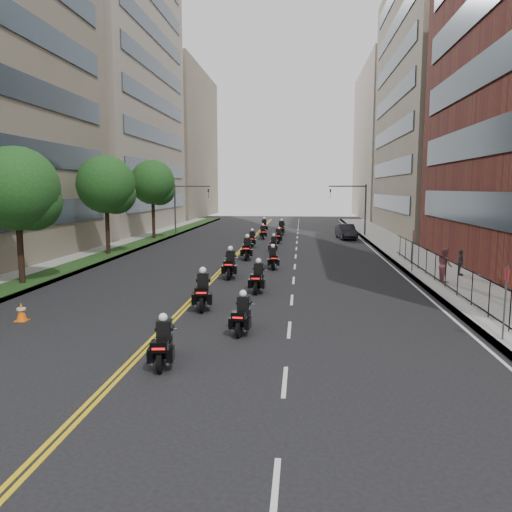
{
  "coord_description": "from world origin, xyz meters",
  "views": [
    {
      "loc": [
        3.59,
        -12.94,
        5.2
      ],
      "look_at": [
        1.28,
        12.57,
        1.7
      ],
      "focal_mm": 35.0,
      "sensor_mm": 36.0,
      "label": 1
    }
  ],
  "objects_px": {
    "motorcycle_0": "(163,345)",
    "motorcycle_3": "(258,279)",
    "motorcycle_7": "(274,245)",
    "motorcycle_12": "(264,226)",
    "motorcycle_5": "(273,259)",
    "pedestrian_c": "(460,262)",
    "motorcycle_9": "(279,237)",
    "motorcycle_6": "(247,249)",
    "parked_sedan": "(346,232)",
    "motorcycle_8": "(252,240)",
    "pedestrian_b": "(445,265)",
    "motorcycle_11": "(281,229)",
    "motorcycle_1": "(242,316)",
    "traffic_cone": "(21,312)",
    "motorcycle_10": "(263,233)",
    "motorcycle_4": "(230,265)",
    "motorcycle_2": "(203,292)"
  },
  "relations": [
    {
      "from": "motorcycle_0",
      "to": "motorcycle_3",
      "type": "bearing_deg",
      "value": 72.9
    },
    {
      "from": "motorcycle_7",
      "to": "motorcycle_12",
      "type": "bearing_deg",
      "value": 98.5
    },
    {
      "from": "motorcycle_5",
      "to": "pedestrian_c",
      "type": "relative_size",
      "value": 1.43
    },
    {
      "from": "motorcycle_9",
      "to": "motorcycle_6",
      "type": "bearing_deg",
      "value": -96.96
    },
    {
      "from": "motorcycle_6",
      "to": "parked_sedan",
      "type": "relative_size",
      "value": 0.55
    },
    {
      "from": "motorcycle_6",
      "to": "pedestrian_c",
      "type": "bearing_deg",
      "value": -27.86
    },
    {
      "from": "motorcycle_8",
      "to": "pedestrian_b",
      "type": "xyz_separation_m",
      "value": [
        12.11,
        -16.19,
        0.43
      ]
    },
    {
      "from": "motorcycle_7",
      "to": "motorcycle_11",
      "type": "relative_size",
      "value": 0.83
    },
    {
      "from": "motorcycle_1",
      "to": "pedestrian_c",
      "type": "distance_m",
      "value": 16.65
    },
    {
      "from": "motorcycle_0",
      "to": "traffic_cone",
      "type": "xyz_separation_m",
      "value": [
        -6.93,
        4.33,
        -0.25
      ]
    },
    {
      "from": "parked_sedan",
      "to": "motorcycle_7",
      "type": "bearing_deg",
      "value": -125.68
    },
    {
      "from": "motorcycle_9",
      "to": "motorcycle_10",
      "type": "bearing_deg",
      "value": 117.08
    },
    {
      "from": "motorcycle_11",
      "to": "pedestrian_b",
      "type": "height_order",
      "value": "pedestrian_b"
    },
    {
      "from": "motorcycle_4",
      "to": "motorcycle_3",
      "type": "bearing_deg",
      "value": -65.45
    },
    {
      "from": "motorcycle_11",
      "to": "pedestrian_b",
      "type": "distance_m",
      "value": 29.09
    },
    {
      "from": "motorcycle_10",
      "to": "motorcycle_12",
      "type": "bearing_deg",
      "value": 85.58
    },
    {
      "from": "motorcycle_0",
      "to": "motorcycle_3",
      "type": "distance_m",
      "value": 10.86
    },
    {
      "from": "motorcycle_8",
      "to": "pedestrian_c",
      "type": "bearing_deg",
      "value": -45.98
    },
    {
      "from": "motorcycle_9",
      "to": "motorcycle_7",
      "type": "bearing_deg",
      "value": -88.45
    },
    {
      "from": "pedestrian_c",
      "to": "motorcycle_12",
      "type": "bearing_deg",
      "value": 38.03
    },
    {
      "from": "motorcycle_2",
      "to": "pedestrian_c",
      "type": "xyz_separation_m",
      "value": [
        13.47,
        8.73,
        0.19
      ]
    },
    {
      "from": "motorcycle_7",
      "to": "motorcycle_5",
      "type": "bearing_deg",
      "value": -85.28
    },
    {
      "from": "pedestrian_b",
      "to": "motorcycle_6",
      "type": "bearing_deg",
      "value": 49.95
    },
    {
      "from": "motorcycle_2",
      "to": "motorcycle_0",
      "type": "bearing_deg",
      "value": -95.84
    },
    {
      "from": "motorcycle_7",
      "to": "pedestrian_b",
      "type": "height_order",
      "value": "pedestrian_b"
    },
    {
      "from": "motorcycle_8",
      "to": "motorcycle_11",
      "type": "bearing_deg",
      "value": 79.19
    },
    {
      "from": "motorcycle_2",
      "to": "motorcycle_11",
      "type": "height_order",
      "value": "motorcycle_11"
    },
    {
      "from": "motorcycle_9",
      "to": "parked_sedan",
      "type": "relative_size",
      "value": 0.46
    },
    {
      "from": "motorcycle_11",
      "to": "motorcycle_0",
      "type": "bearing_deg",
      "value": -85.12
    },
    {
      "from": "motorcycle_4",
      "to": "motorcycle_7",
      "type": "relative_size",
      "value": 1.21
    },
    {
      "from": "motorcycle_0",
      "to": "motorcycle_10",
      "type": "xyz_separation_m",
      "value": [
        0.1,
        37.13,
        0.02
      ]
    },
    {
      "from": "motorcycle_1",
      "to": "motorcycle_3",
      "type": "height_order",
      "value": "motorcycle_3"
    },
    {
      "from": "motorcycle_4",
      "to": "motorcycle_7",
      "type": "height_order",
      "value": "motorcycle_4"
    },
    {
      "from": "motorcycle_4",
      "to": "pedestrian_c",
      "type": "distance_m",
      "value": 13.4
    },
    {
      "from": "motorcycle_6",
      "to": "motorcycle_0",
      "type": "bearing_deg",
      "value": -92.11
    },
    {
      "from": "motorcycle_1",
      "to": "traffic_cone",
      "type": "xyz_separation_m",
      "value": [
        -8.87,
        0.79,
        -0.25
      ]
    },
    {
      "from": "motorcycle_4",
      "to": "motorcycle_6",
      "type": "bearing_deg",
      "value": 86.2
    },
    {
      "from": "motorcycle_8",
      "to": "parked_sedan",
      "type": "bearing_deg",
      "value": 42.19
    },
    {
      "from": "motorcycle_2",
      "to": "motorcycle_7",
      "type": "relative_size",
      "value": 1.17
    },
    {
      "from": "motorcycle_3",
      "to": "pedestrian_c",
      "type": "relative_size",
      "value": 1.53
    },
    {
      "from": "motorcycle_2",
      "to": "pedestrian_b",
      "type": "distance_m",
      "value": 13.72
    },
    {
      "from": "motorcycle_10",
      "to": "pedestrian_c",
      "type": "xyz_separation_m",
      "value": [
        13.18,
        -21.41,
        0.28
      ]
    },
    {
      "from": "pedestrian_c",
      "to": "motorcycle_11",
      "type": "bearing_deg",
      "value": 37.11
    },
    {
      "from": "motorcycle_8",
      "to": "motorcycle_12",
      "type": "distance_m",
      "value": 14.65
    },
    {
      "from": "pedestrian_c",
      "to": "motorcycle_0",
      "type": "bearing_deg",
      "value": 152.53
    },
    {
      "from": "motorcycle_3",
      "to": "motorcycle_11",
      "type": "relative_size",
      "value": 0.92
    },
    {
      "from": "motorcycle_12",
      "to": "traffic_cone",
      "type": "height_order",
      "value": "motorcycle_12"
    },
    {
      "from": "motorcycle_12",
      "to": "pedestrian_c",
      "type": "height_order",
      "value": "motorcycle_12"
    },
    {
      "from": "motorcycle_1",
      "to": "motorcycle_10",
      "type": "relative_size",
      "value": 0.98
    },
    {
      "from": "motorcycle_7",
      "to": "motorcycle_1",
      "type": "bearing_deg",
      "value": -87.82
    }
  ]
}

